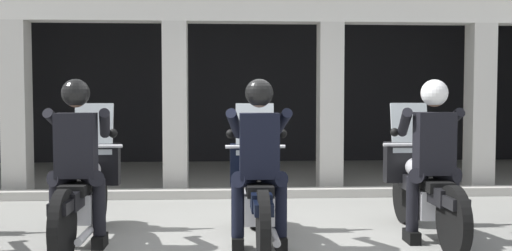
% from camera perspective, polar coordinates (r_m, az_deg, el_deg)
% --- Properties ---
extents(ground_plane, '(80.00, 80.00, 0.00)m').
position_cam_1_polar(ground_plane, '(9.00, -1.07, -6.16)').
color(ground_plane, gray).
extents(station_building, '(12.47, 4.56, 3.08)m').
position_cam_1_polar(station_building, '(10.97, -0.89, 6.00)').
color(station_building, black).
rests_on(station_building, ground).
extents(kerb_strip, '(11.97, 0.24, 0.12)m').
position_cam_1_polar(kerb_strip, '(8.28, -0.09, -6.55)').
color(kerb_strip, '#B7B5AD').
rests_on(kerb_strip, ground).
extents(motorcycle_left, '(0.62, 2.04, 1.35)m').
position_cam_1_polar(motorcycle_left, '(6.07, -16.21, -6.00)').
color(motorcycle_left, black).
rests_on(motorcycle_left, ground).
extents(police_officer_left, '(0.63, 0.61, 1.58)m').
position_cam_1_polar(police_officer_left, '(5.75, -16.92, -2.13)').
color(police_officer_left, black).
rests_on(police_officer_left, ground).
extents(motorcycle_center, '(0.62, 2.04, 1.35)m').
position_cam_1_polar(motorcycle_center, '(5.79, 0.14, -6.32)').
color(motorcycle_center, black).
rests_on(motorcycle_center, ground).
extents(police_officer_center, '(0.63, 0.61, 1.58)m').
position_cam_1_polar(police_officer_center, '(5.45, 0.31, -2.27)').
color(police_officer_center, black).
rests_on(police_officer_center, ground).
extents(motorcycle_right, '(0.62, 2.04, 1.35)m').
position_cam_1_polar(motorcycle_right, '(6.27, 15.80, -5.72)').
color(motorcycle_right, black).
rests_on(motorcycle_right, ground).
extents(police_officer_right, '(0.63, 0.61, 1.58)m').
position_cam_1_polar(police_officer_right, '(5.95, 16.75, -1.95)').
color(police_officer_right, black).
rests_on(police_officer_right, ground).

